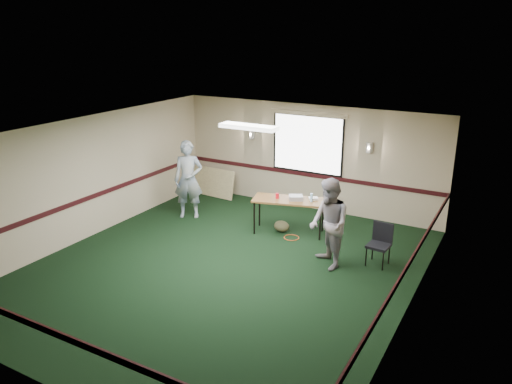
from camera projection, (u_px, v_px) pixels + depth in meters
The scene contains 13 objects.
ground at pixel (224, 268), 9.81m from camera, with size 8.00×8.00×0.00m, color black.
room_shell at pixel (274, 166), 11.07m from camera, with size 8.00×8.02×8.00m.
folding_table at pixel (289, 202), 11.26m from camera, with size 1.74×1.06×0.81m.
projector at pixel (296, 198), 11.19m from camera, with size 0.31×0.25×0.10m, color #96979F.
game_console at pixel (313, 198), 11.22m from camera, with size 0.20×0.16×0.05m, color white.
red_cup at pixel (277, 196), 11.29m from camera, with size 0.08×0.08×0.12m, color red.
water_bottle at pixel (312, 198), 11.05m from camera, with size 0.06×0.06×0.19m, color #99D2FA.
duffel_bag at pixel (282, 226), 11.51m from camera, with size 0.37×0.28×0.26m, color #4E4E2D.
cable_coil at pixel (291, 238), 11.20m from camera, with size 0.35×0.35×0.02m, color #D64F1A.
folded_table at pixel (211, 182), 13.93m from camera, with size 1.53×0.07×0.79m, color tan.
conference_chair at pixel (380, 241), 9.86m from camera, with size 0.44×0.46×0.84m.
person_left at pixel (188, 180), 12.18m from camera, with size 0.70×0.46×1.92m, color #405C8E.
person_right at pixel (329, 224), 9.61m from camera, with size 0.87×0.68×1.79m, color #697DA3.
Camera 1 is at (4.85, -7.41, 4.51)m, focal length 35.00 mm.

